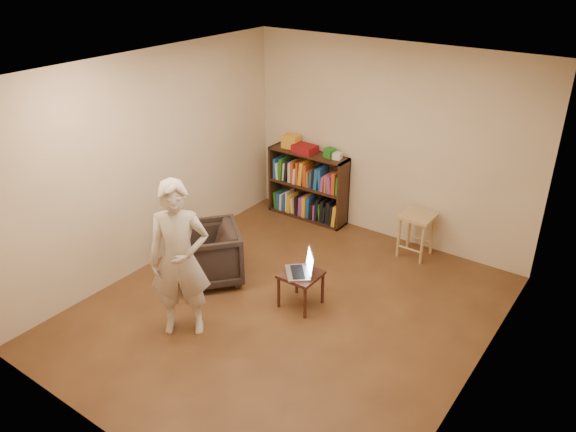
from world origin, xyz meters
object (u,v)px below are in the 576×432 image
Objects in this scene: stool at (417,223)px; bookshelf at (308,189)px; armchair at (208,254)px; laptop at (302,268)px; person at (179,260)px; side_table at (301,279)px.

bookshelf is at bearing 175.34° from stool.
armchair is 1.70× the size of laptop.
laptop is (-0.56, -1.75, 0.00)m from stool.
person is (-1.31, -2.82, 0.37)m from stool.
person is at bearing -21.34° from armchair.
person reaches higher than bookshelf.
person is at bearing -114.89° from stool.
laptop is (0.01, 0.01, 0.13)m from side_table.
stool is 1.41× the size of side_table.
laptop is at bearing 16.93° from person.
laptop is at bearing 34.81° from side_table.
bookshelf is at bearing 170.16° from laptop.
stool is 3.13m from person.
bookshelf is 2.24m from side_table.
stool is at bearing 27.30° from person.
bookshelf is 0.72× the size of person.
armchair is 1.23m from laptop.
armchair is 1.82× the size of side_table.
armchair reaches higher than side_table.
side_table is at bearing -97.10° from laptop.
laptop is 1.35m from person.
armchair is at bearing -90.52° from bookshelf.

